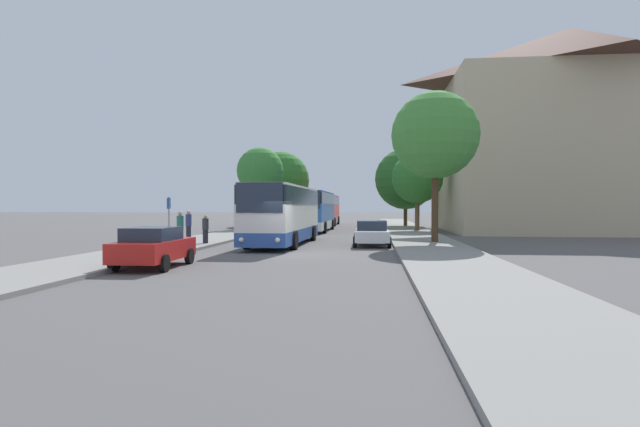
# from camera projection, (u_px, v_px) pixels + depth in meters

# --- Properties ---
(ground_plane) EXTENTS (300.00, 300.00, 0.00)m
(ground_plane) POSITION_uv_depth(u_px,v_px,m) (292.00, 253.00, 23.92)
(ground_plane) COLOR #565454
(ground_plane) RESTS_ON ground
(sidewalk_left) EXTENTS (4.00, 120.00, 0.15)m
(sidewalk_left) POSITION_uv_depth(u_px,v_px,m) (152.00, 250.00, 24.65)
(sidewalk_left) COLOR gray
(sidewalk_left) RESTS_ON ground_plane
(sidewalk_right) EXTENTS (4.00, 120.00, 0.15)m
(sidewalk_right) POSITION_uv_depth(u_px,v_px,m) (440.00, 253.00, 23.18)
(sidewalk_right) COLOR gray
(sidewalk_right) RESTS_ON ground_plane
(building_right_background) EXTENTS (20.86, 15.43, 17.84)m
(building_right_background) POSITION_uv_depth(u_px,v_px,m) (570.00, 130.00, 43.54)
(building_right_background) COLOR #C6B28E
(building_right_background) RESTS_ON ground_plane
(bus_front) EXTENTS (3.00, 11.74, 3.42)m
(bus_front) POSITION_uv_depth(u_px,v_px,m) (284.00, 214.00, 29.42)
(bus_front) COLOR #2D519E
(bus_front) RESTS_ON ground_plane
(bus_middle) EXTENTS (2.82, 11.92, 3.54)m
(bus_middle) POSITION_uv_depth(u_px,v_px,m) (315.00, 210.00, 44.97)
(bus_middle) COLOR silver
(bus_middle) RESTS_ON ground_plane
(bus_rear) EXTENTS (2.86, 11.68, 3.53)m
(bus_rear) POSITION_uv_depth(u_px,v_px,m) (326.00, 209.00, 59.13)
(bus_rear) COLOR gray
(bus_rear) RESTS_ON ground_plane
(parked_car_left_curb) EXTENTS (2.06, 4.06, 1.50)m
(parked_car_left_curb) POSITION_uv_depth(u_px,v_px,m) (154.00, 246.00, 18.35)
(parked_car_left_curb) COLOR red
(parked_car_left_curb) RESTS_ON ground_plane
(parked_car_right_near) EXTENTS (2.12, 4.27, 1.44)m
(parked_car_right_near) POSITION_uv_depth(u_px,v_px,m) (372.00, 233.00, 28.43)
(parked_car_right_near) COLOR silver
(parked_car_right_near) RESTS_ON ground_plane
(bus_stop_sign) EXTENTS (0.08, 0.45, 2.62)m
(bus_stop_sign) POSITION_uv_depth(u_px,v_px,m) (169.00, 215.00, 27.35)
(bus_stop_sign) COLOR gray
(bus_stop_sign) RESTS_ON sidewalk_left
(pedestrian_waiting_near) EXTENTS (0.36, 0.36, 1.86)m
(pedestrian_waiting_near) POSITION_uv_depth(u_px,v_px,m) (189.00, 225.00, 30.87)
(pedestrian_waiting_near) COLOR #23232D
(pedestrian_waiting_near) RESTS_ON sidewalk_left
(pedestrian_waiting_far) EXTENTS (0.36, 0.36, 1.63)m
(pedestrian_waiting_far) POSITION_uv_depth(u_px,v_px,m) (205.00, 229.00, 28.50)
(pedestrian_waiting_far) COLOR #23232D
(pedestrian_waiting_far) RESTS_ON sidewalk_left
(pedestrian_walking_back) EXTENTS (0.36, 0.36, 1.85)m
(pedestrian_walking_back) POSITION_uv_depth(u_px,v_px,m) (180.00, 228.00, 26.45)
(pedestrian_walking_back) COLOR #23232D
(pedestrian_walking_back) RESTS_ON sidewalk_left
(tree_left_near) EXTENTS (6.76, 6.76, 8.54)m
(tree_left_near) POSITION_uv_depth(u_px,v_px,m) (281.00, 180.00, 58.74)
(tree_left_near) COLOR #513D23
(tree_left_near) RESTS_ON sidewalk_left
(tree_left_far) EXTENTS (4.59, 4.59, 7.89)m
(tree_left_far) POSITION_uv_depth(u_px,v_px,m) (260.00, 171.00, 48.93)
(tree_left_far) COLOR #513D23
(tree_left_far) RESTS_ON sidewalk_left
(tree_right_near) EXTENTS (5.15, 5.15, 8.90)m
(tree_right_near) POSITION_uv_depth(u_px,v_px,m) (435.00, 135.00, 29.46)
(tree_right_near) COLOR #47331E
(tree_right_near) RESTS_ON sidewalk_right
(tree_right_mid) EXTENTS (6.60, 6.60, 8.37)m
(tree_right_mid) POSITION_uv_depth(u_px,v_px,m) (406.00, 179.00, 53.96)
(tree_right_mid) COLOR #47331E
(tree_right_mid) RESTS_ON sidewalk_right
(tree_right_far) EXTENTS (4.48, 4.48, 6.86)m
(tree_right_far) POSITION_uv_depth(u_px,v_px,m) (417.00, 178.00, 43.74)
(tree_right_far) COLOR brown
(tree_right_far) RESTS_ON sidewalk_right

